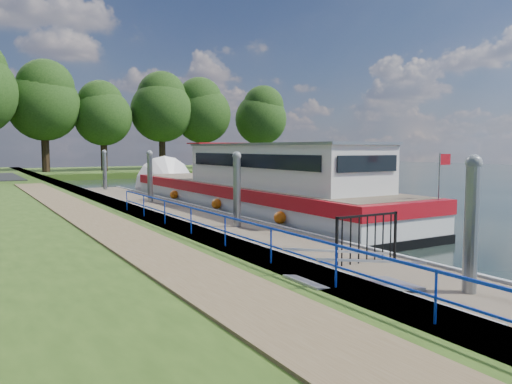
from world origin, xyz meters
TOP-DOWN VIEW (x-y plane):
  - ground at (0.00, 0.00)m, footprint 160.00×160.00m
  - bank_edge at (-2.55, 15.00)m, footprint 1.10×90.00m
  - far_bank at (12.00, 52.00)m, footprint 60.00×18.00m
  - footpath at (-4.40, 8.00)m, footprint 1.60×40.00m
  - blue_fence at (-2.75, 3.00)m, footprint 0.04×18.04m
  - pontoon at (0.00, 13.00)m, footprint 2.50×30.00m
  - mooring_piles at (0.00, 13.00)m, footprint 0.30×27.30m
  - gangway at (-1.85, 0.50)m, footprint 2.58×1.00m
  - gate_panel at (-0.00, 2.20)m, footprint 1.85×0.05m
  - barge at (3.60, 14.51)m, footprint 4.36×21.15m
  - horizon_trees at (-1.61, 48.68)m, footprint 54.38×10.03m

SIDE VIEW (x-z plane):
  - ground at x=0.00m, z-range 0.00..0.00m
  - pontoon at x=0.00m, z-range -0.10..0.46m
  - far_bank at x=12.00m, z-range 0.00..0.60m
  - bank_edge at x=-2.55m, z-range 0.00..0.78m
  - gangway at x=-1.85m, z-range 0.16..1.09m
  - footpath at x=-4.40m, z-range 0.78..0.83m
  - barge at x=3.60m, z-range -1.30..3.48m
  - gate_panel at x=0.00m, z-range 0.57..1.72m
  - mooring_piles at x=0.00m, z-range -0.50..3.05m
  - blue_fence at x=-2.75m, z-range 0.95..1.67m
  - horizon_trees at x=-1.61m, z-range 1.51..14.38m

